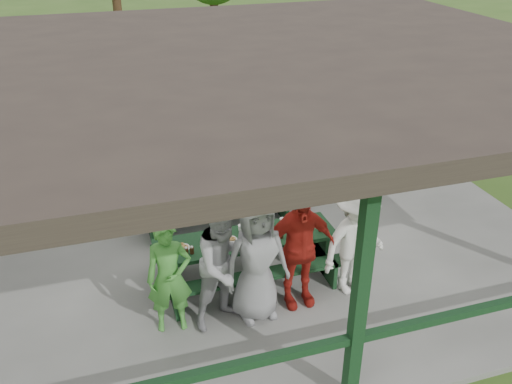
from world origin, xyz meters
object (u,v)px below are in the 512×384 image
object	(u,v)px
spectator_lblue	(205,165)
farm_trailer	(65,91)
contestant_white_fedora	(355,242)
contestant_grey_left	(225,264)
contestant_green	(169,277)
spectator_blue	(158,145)
picnic_table_far	(213,194)
contestant_grey_mid	(257,260)
pickup_truck	(202,77)
spectator_grey	(301,153)
contestant_red	(298,248)
picnic_table_near	(246,252)

from	to	relation	value
spectator_lblue	farm_trailer	distance (m)	6.81
contestant_white_fedora	contestant_grey_left	bearing A→B (deg)	166.97
contestant_green	spectator_blue	world-z (taller)	spectator_blue
picnic_table_far	farm_trailer	world-z (taller)	farm_trailer
picnic_table_far	contestant_grey_left	distance (m)	2.92
picnic_table_far	spectator_blue	xyz separation A→B (m)	(-0.75, 1.43, 0.50)
contestant_grey_mid	spectator_blue	bearing A→B (deg)	94.11
picnic_table_far	pickup_truck	bearing A→B (deg)	79.18
contestant_white_fedora	spectator_blue	xyz separation A→B (m)	(-2.23, 4.18, 0.13)
contestant_green	pickup_truck	xyz separation A→B (m)	(2.53, 9.52, -0.11)
picnic_table_far	contestant_white_fedora	bearing A→B (deg)	-61.78
spectator_blue	farm_trailer	world-z (taller)	spectator_blue
contestant_grey_mid	spectator_grey	distance (m)	4.13
contestant_white_fedora	farm_trailer	bearing A→B (deg)	96.75
contestant_red	contestant_white_fedora	size ratio (longest dim) A/B	1.06
contestant_green	spectator_blue	size ratio (longest dim) A/B	0.85
contestant_green	farm_trailer	size ratio (longest dim) A/B	0.41
contestant_grey_mid	contestant_red	distance (m)	0.65
spectator_grey	pickup_truck	size ratio (longest dim) A/B	0.25
contestant_grey_left	contestant_white_fedora	size ratio (longest dim) A/B	1.08
picnic_table_far	spectator_lblue	size ratio (longest dim) A/B	1.92
picnic_table_far	spectator_blue	distance (m)	1.69
spectator_grey	pickup_truck	distance (m)	6.09
spectator_lblue	spectator_blue	bearing A→B (deg)	-22.68
picnic_table_far	spectator_blue	world-z (taller)	spectator_blue
pickup_truck	contestant_white_fedora	bearing A→B (deg)	159.57
contestant_red	spectator_grey	xyz separation A→B (m)	(1.43, 3.48, -0.19)
spectator_lblue	farm_trailer	xyz separation A→B (m)	(-2.60, 6.30, -0.13)
picnic_table_near	spectator_lblue	world-z (taller)	spectator_lblue
contestant_grey_mid	contestant_green	bearing A→B (deg)	170.33
contestant_grey_mid	spectator_grey	xyz separation A→B (m)	(2.07, 3.56, -0.18)
contestant_white_fedora	spectator_grey	size ratio (longest dim) A/B	1.18
picnic_table_near	spectator_grey	size ratio (longest dim) A/B	1.85
contestant_grey_mid	farm_trailer	xyz separation A→B (m)	(-2.52, 9.91, -0.33)
contestant_red	spectator_grey	bearing A→B (deg)	67.72
contestant_grey_mid	contestant_red	xyz separation A→B (m)	(0.64, 0.09, 0.00)
picnic_table_near	contestant_white_fedora	world-z (taller)	contestant_white_fedora
spectator_grey	contestant_red	bearing A→B (deg)	52.41
contestant_red	spectator_blue	world-z (taller)	spectator_blue
spectator_blue	spectator_grey	size ratio (longest dim) A/B	1.32
contestant_green	spectator_blue	distance (m)	4.22
spectator_lblue	contestant_grey_mid	bearing A→B (deg)	106.70
contestant_grey_mid	pickup_truck	xyz separation A→B (m)	(1.35, 9.61, -0.20)
contestant_grey_left	pickup_truck	xyz separation A→B (m)	(1.79, 9.60, -0.22)
spectator_grey	contestant_grey_left	bearing A→B (deg)	39.47
picnic_table_far	spectator_lblue	distance (m)	0.80
picnic_table_far	contestant_green	distance (m)	3.05
spectator_grey	picnic_table_near	bearing A→B (deg)	38.74
contestant_green	pickup_truck	size ratio (longest dim) A/B	0.28
picnic_table_far	pickup_truck	distance (m)	6.88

